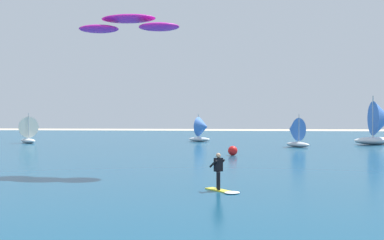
{
  "coord_description": "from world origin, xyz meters",
  "views": [
    {
      "loc": [
        2.5,
        -6.4,
        3.44
      ],
      "look_at": [
        0.58,
        16.11,
        3.21
      ],
      "focal_mm": 43.28,
      "sensor_mm": 36.0,
      "label": 1
    }
  ],
  "objects_px": {
    "kite": "(129,24)",
    "sailboat_mid_left": "(202,129)",
    "kitesurfer": "(221,177)",
    "marker_buoy": "(233,151)",
    "sailboat_heeled_over": "(381,122)",
    "sailboat_center_horizon": "(26,129)",
    "sailboat_trailing": "(295,132)"
  },
  "relations": [
    {
      "from": "sailboat_heeled_over",
      "to": "sailboat_mid_left",
      "type": "bearing_deg",
      "value": 168.17
    },
    {
      "from": "sailboat_trailing",
      "to": "kite",
      "type": "bearing_deg",
      "value": -119.22
    },
    {
      "from": "kitesurfer",
      "to": "marker_buoy",
      "type": "xyz_separation_m",
      "value": [
        0.56,
        18.19,
        -0.2
      ]
    },
    {
      "from": "sailboat_center_horizon",
      "to": "marker_buoy",
      "type": "relative_size",
      "value": 4.51
    },
    {
      "from": "sailboat_heeled_over",
      "to": "sailboat_center_horizon",
      "type": "bearing_deg",
      "value": -179.33
    },
    {
      "from": "sailboat_heeled_over",
      "to": "sailboat_trailing",
      "type": "bearing_deg",
      "value": -155.55
    },
    {
      "from": "marker_buoy",
      "to": "sailboat_trailing",
      "type": "bearing_deg",
      "value": 59.38
    },
    {
      "from": "sailboat_center_horizon",
      "to": "sailboat_mid_left",
      "type": "distance_m",
      "value": 21.52
    },
    {
      "from": "marker_buoy",
      "to": "sailboat_heeled_over",
      "type": "bearing_deg",
      "value": 43.07
    },
    {
      "from": "sailboat_trailing",
      "to": "sailboat_center_horizon",
      "type": "bearing_deg",
      "value": 172.36
    },
    {
      "from": "kitesurfer",
      "to": "sailboat_center_horizon",
      "type": "xyz_separation_m",
      "value": [
        -24.23,
        33.48,
        1.04
      ]
    },
    {
      "from": "sailboat_center_horizon",
      "to": "sailboat_heeled_over",
      "type": "height_order",
      "value": "sailboat_heeled_over"
    },
    {
      "from": "sailboat_mid_left",
      "to": "sailboat_heeled_over",
      "type": "relative_size",
      "value": 0.64
    },
    {
      "from": "sailboat_mid_left",
      "to": "sailboat_heeled_over",
      "type": "xyz_separation_m",
      "value": [
        20.69,
        -4.34,
        0.93
      ]
    },
    {
      "from": "sailboat_center_horizon",
      "to": "sailboat_heeled_over",
      "type": "xyz_separation_m",
      "value": [
        41.67,
        0.49,
        0.91
      ]
    },
    {
      "from": "sailboat_heeled_over",
      "to": "marker_buoy",
      "type": "bearing_deg",
      "value": -136.93
    },
    {
      "from": "sailboat_center_horizon",
      "to": "sailboat_trailing",
      "type": "distance_m",
      "value": 31.63
    },
    {
      "from": "kite",
      "to": "sailboat_center_horizon",
      "type": "relative_size",
      "value": 1.74
    },
    {
      "from": "sailboat_trailing",
      "to": "marker_buoy",
      "type": "distance_m",
      "value": 12.94
    },
    {
      "from": "kitesurfer",
      "to": "sailboat_heeled_over",
      "type": "height_order",
      "value": "sailboat_heeled_over"
    },
    {
      "from": "sailboat_trailing",
      "to": "sailboat_heeled_over",
      "type": "distance_m",
      "value": 11.38
    },
    {
      "from": "sailboat_mid_left",
      "to": "sailboat_heeled_over",
      "type": "bearing_deg",
      "value": -11.83
    },
    {
      "from": "sailboat_heeled_over",
      "to": "marker_buoy",
      "type": "relative_size",
      "value": 7.0
    },
    {
      "from": "kite",
      "to": "sailboat_trailing",
      "type": "xyz_separation_m",
      "value": [
        12.73,
        22.75,
        -7.14
      ]
    },
    {
      "from": "kite",
      "to": "sailboat_mid_left",
      "type": "bearing_deg",
      "value": 85.77
    },
    {
      "from": "kite",
      "to": "sailboat_mid_left",
      "type": "relative_size",
      "value": 1.76
    },
    {
      "from": "kitesurfer",
      "to": "sailboat_mid_left",
      "type": "xyz_separation_m",
      "value": [
        -3.25,
        38.31,
        1.02
      ]
    },
    {
      "from": "sailboat_center_horizon",
      "to": "sailboat_mid_left",
      "type": "bearing_deg",
      "value": 12.95
    },
    {
      "from": "sailboat_mid_left",
      "to": "sailboat_heeled_over",
      "type": "distance_m",
      "value": 21.16
    },
    {
      "from": "sailboat_center_horizon",
      "to": "sailboat_mid_left",
      "type": "xyz_separation_m",
      "value": [
        20.98,
        4.82,
        -0.02
      ]
    },
    {
      "from": "sailboat_mid_left",
      "to": "marker_buoy",
      "type": "xyz_separation_m",
      "value": [
        3.81,
        -20.12,
        -1.22
      ]
    },
    {
      "from": "kite",
      "to": "sailboat_center_horizon",
      "type": "xyz_separation_m",
      "value": [
        -18.62,
        26.95,
        -7.07
      ]
    }
  ]
}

